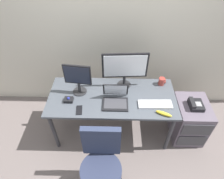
# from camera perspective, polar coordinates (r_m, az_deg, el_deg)

# --- Properties ---
(ground_plane) EXTENTS (8.00, 8.00, 0.00)m
(ground_plane) POSITION_cam_1_polar(r_m,az_deg,el_deg) (3.04, 0.00, -11.56)
(ground_plane) COLOR #6B605D
(back_wall) EXTENTS (6.00, 0.10, 2.80)m
(back_wall) POSITION_cam_1_polar(r_m,az_deg,el_deg) (2.68, 0.40, 19.48)
(back_wall) COLOR beige
(back_wall) RESTS_ON ground
(desk) EXTENTS (1.62, 0.72, 0.72)m
(desk) POSITION_cam_1_polar(r_m,az_deg,el_deg) (2.54, 0.00, -3.19)
(desk) COLOR #464C54
(desk) RESTS_ON ground
(file_cabinet) EXTENTS (0.42, 0.53, 0.60)m
(file_cabinet) POSITION_cam_1_polar(r_m,az_deg,el_deg) (2.97, 21.58, -8.27)
(file_cabinet) COLOR #5F5562
(file_cabinet) RESTS_ON ground
(desk_phone) EXTENTS (0.17, 0.20, 0.09)m
(desk_phone) POSITION_cam_1_polar(r_m,az_deg,el_deg) (2.72, 23.30, -4.11)
(desk_phone) COLOR black
(desk_phone) RESTS_ON file_cabinet
(office_chair) EXTENTS (0.52, 0.52, 0.94)m
(office_chair) POSITION_cam_1_polar(r_m,az_deg,el_deg) (2.27, -3.11, -21.82)
(office_chair) COLOR black
(office_chair) RESTS_ON ground
(monitor_main) EXTENTS (0.58, 0.18, 0.50)m
(monitor_main) POSITION_cam_1_polar(r_m,az_deg,el_deg) (2.46, 3.81, 6.50)
(monitor_main) COLOR #262628
(monitor_main) RESTS_ON desk
(monitor_side) EXTENTS (0.34, 0.18, 0.42)m
(monitor_side) POSITION_cam_1_polar(r_m,az_deg,el_deg) (2.42, -10.03, 3.45)
(monitor_side) COLOR #262628
(monitor_side) RESTS_ON desk
(keyboard) EXTENTS (0.41, 0.15, 0.03)m
(keyboard) POSITION_cam_1_polar(r_m,az_deg,el_deg) (2.43, 12.53, -4.23)
(keyboard) COLOR silver
(keyboard) RESTS_ON desk
(laptop) EXTENTS (0.31, 0.28, 0.23)m
(laptop) POSITION_cam_1_polar(r_m,az_deg,el_deg) (2.38, 1.00, -2.76)
(laptop) COLOR black
(laptop) RESTS_ON desk
(trackball_mouse) EXTENTS (0.11, 0.09, 0.07)m
(trackball_mouse) POSITION_cam_1_polar(r_m,az_deg,el_deg) (2.47, -12.60, -2.92)
(trackball_mouse) COLOR black
(trackball_mouse) RESTS_ON desk
(coffee_mug) EXTENTS (0.09, 0.08, 0.10)m
(coffee_mug) POSITION_cam_1_polar(r_m,az_deg,el_deg) (2.70, 14.39, 2.35)
(coffee_mug) COLOR #97362F
(coffee_mug) RESTS_ON desk
(cell_phone) EXTENTS (0.08, 0.15, 0.01)m
(cell_phone) POSITION_cam_1_polar(r_m,az_deg,el_deg) (2.35, -9.59, -5.98)
(cell_phone) COLOR black
(cell_phone) RESTS_ON desk
(banana) EXTENTS (0.19, 0.12, 0.04)m
(banana) POSITION_cam_1_polar(r_m,az_deg,el_deg) (2.35, 14.94, -6.84)
(banana) COLOR yellow
(banana) RESTS_ON desk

